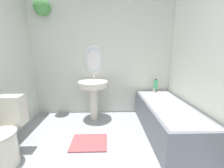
# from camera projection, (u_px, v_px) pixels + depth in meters

# --- Properties ---
(wall_back) EXTENTS (2.91, 0.29, 2.40)m
(wall_back) POSITION_uv_depth(u_px,v_px,m) (100.00, 54.00, 2.78)
(wall_back) COLOR silver
(wall_back) RESTS_ON ground_plane
(toilet) EXTENTS (0.40, 0.55, 0.77)m
(toilet) POSITION_uv_depth(u_px,v_px,m) (2.00, 139.00, 1.59)
(toilet) COLOR beige
(toilet) RESTS_ON ground_plane
(pedestal_sink) EXTENTS (0.56, 0.56, 0.86)m
(pedestal_sink) POSITION_uv_depth(u_px,v_px,m) (93.00, 90.00, 2.59)
(pedestal_sink) COLOR beige
(pedestal_sink) RESTS_ON ground_plane
(bathtub) EXTENTS (0.67, 1.57, 0.57)m
(bathtub) POSITION_uv_depth(u_px,v_px,m) (167.00, 118.00, 2.20)
(bathtub) COLOR slate
(bathtub) RESTS_ON ground_plane
(shampoo_bottle) EXTENTS (0.07, 0.07, 0.20)m
(shampoo_bottle) POSITION_uv_depth(u_px,v_px,m) (156.00, 84.00, 2.79)
(shampoo_bottle) COLOR #38B275
(shampoo_bottle) RESTS_ON bathtub
(bath_mat) EXTENTS (0.51, 0.40, 0.02)m
(bath_mat) POSITION_uv_depth(u_px,v_px,m) (89.00, 143.00, 1.99)
(bath_mat) COLOR #934C51
(bath_mat) RESTS_ON ground_plane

